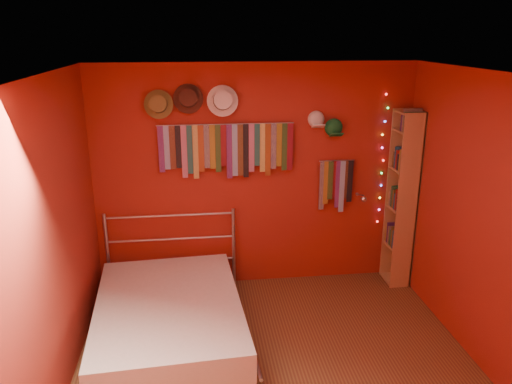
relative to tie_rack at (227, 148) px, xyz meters
name	(u,v)px	position (x,y,z in m)	size (l,w,h in m)	color
ground	(280,376)	(0.31, -1.68, -1.62)	(3.50, 3.50, 0.00)	brown
back_wall	(255,178)	(0.31, 0.07, -0.37)	(3.50, 0.02, 2.50)	maroon
right_wall	(495,230)	(2.06, -1.68, -0.37)	(0.02, 3.50, 2.50)	maroon
left_wall	(47,253)	(-1.44, -1.68, -0.37)	(0.02, 3.50, 2.50)	maroon
ceiling	(286,76)	(0.31, -1.68, 0.88)	(3.50, 3.50, 0.02)	white
tie_rack	(227,148)	(0.00, 0.00, 0.00)	(1.45, 0.03, 0.59)	#B0B0B5
small_tie_rack	(336,182)	(1.21, 0.00, -0.43)	(0.40, 0.03, 0.60)	#B0B0B5
fedora_olive	(158,104)	(-0.69, -0.03, 0.48)	(0.30, 0.16, 0.29)	olive
fedora_brown	(188,98)	(-0.39, -0.03, 0.53)	(0.31, 0.17, 0.30)	#3F2016
fedora_white	(223,100)	(-0.04, -0.04, 0.50)	(0.32, 0.18, 0.32)	white
cap_white	(316,119)	(0.96, 0.01, 0.28)	(0.18, 0.23, 0.18)	white
cap_green	(334,128)	(1.16, 0.01, 0.18)	(0.19, 0.24, 0.19)	#186D30
fairy_lights	(382,161)	(1.74, 0.03, -0.20)	(0.06, 0.02, 1.49)	#FF3333
reading_lamp	(363,198)	(1.48, -0.15, -0.58)	(0.06, 0.27, 0.08)	#B0B0B5
bookshelf	(405,198)	(1.97, -0.15, -0.60)	(0.25, 0.34, 2.00)	#AF814F
bed	(169,319)	(-0.64, -1.02, -1.40)	(1.53, 1.98, 0.94)	#B0B0B5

